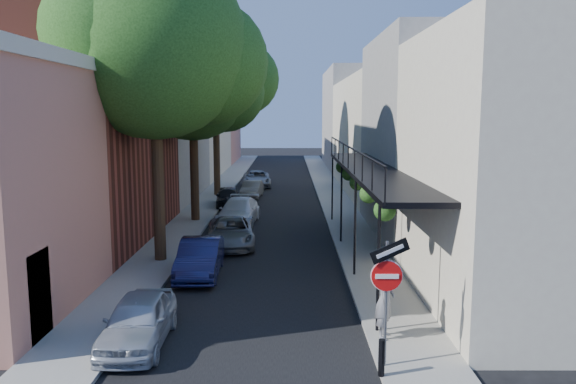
{
  "coord_description": "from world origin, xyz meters",
  "views": [
    {
      "loc": [
        1.05,
        -10.65,
        5.6
      ],
      "look_at": [
        1.02,
        9.22,
        2.8
      ],
      "focal_mm": 35.0,
      "sensor_mm": 36.0,
      "label": 1
    }
  ],
  "objects_px": {
    "bollard": "(382,358)",
    "parked_car_a": "(138,321)",
    "parked_car_e": "(228,197)",
    "parked_car_c": "(231,232)",
    "parked_car_g": "(257,179)",
    "sign_post": "(387,281)",
    "oak_far": "(222,73)",
    "parked_car_f": "(252,189)",
    "parked_car_d": "(239,212)",
    "pedestrian": "(385,300)",
    "parked_car_b": "(200,258)",
    "oak_near": "(167,50)",
    "oak_mid": "(201,84)"
  },
  "relations": [
    {
      "from": "bollard",
      "to": "oak_near",
      "type": "xyz_separation_m",
      "value": [
        -6.37,
        9.76,
        7.36
      ]
    },
    {
      "from": "oak_far",
      "to": "parked_car_d",
      "type": "height_order",
      "value": "oak_far"
    },
    {
      "from": "parked_car_c",
      "to": "parked_car_e",
      "type": "bearing_deg",
      "value": 91.65
    },
    {
      "from": "parked_car_f",
      "to": "parked_car_g",
      "type": "xyz_separation_m",
      "value": [
        0.0,
        5.48,
        0.06
      ]
    },
    {
      "from": "parked_car_b",
      "to": "parked_car_d",
      "type": "xyz_separation_m",
      "value": [
        0.53,
        9.14,
        0.01
      ]
    },
    {
      "from": "sign_post",
      "to": "oak_mid",
      "type": "distance_m",
      "value": 19.14
    },
    {
      "from": "parked_car_b",
      "to": "parked_car_c",
      "type": "xyz_separation_m",
      "value": [
        0.62,
        4.38,
        -0.05
      ]
    },
    {
      "from": "oak_near",
      "to": "parked_car_d",
      "type": "bearing_deg",
      "value": 75.16
    },
    {
      "from": "sign_post",
      "to": "parked_car_d",
      "type": "relative_size",
      "value": 0.67
    },
    {
      "from": "bollard",
      "to": "oak_mid",
      "type": "relative_size",
      "value": 0.08
    },
    {
      "from": "oak_mid",
      "to": "parked_car_e",
      "type": "height_order",
      "value": "oak_mid"
    },
    {
      "from": "oak_far",
      "to": "parked_car_b",
      "type": "relative_size",
      "value": 3.06
    },
    {
      "from": "oak_far",
      "to": "parked_car_e",
      "type": "relative_size",
      "value": 3.35
    },
    {
      "from": "bollard",
      "to": "oak_mid",
      "type": "height_order",
      "value": "oak_mid"
    },
    {
      "from": "sign_post",
      "to": "parked_car_b",
      "type": "bearing_deg",
      "value": 125.55
    },
    {
      "from": "parked_car_a",
      "to": "parked_car_e",
      "type": "xyz_separation_m",
      "value": [
        0.0,
        20.27,
        -0.0
      ]
    },
    {
      "from": "parked_car_c",
      "to": "pedestrian",
      "type": "xyz_separation_m",
      "value": [
        4.8,
        -10.04,
        0.49
      ]
    },
    {
      "from": "parked_car_f",
      "to": "pedestrian",
      "type": "height_order",
      "value": "pedestrian"
    },
    {
      "from": "sign_post",
      "to": "parked_car_b",
      "type": "relative_size",
      "value": 0.77
    },
    {
      "from": "bollard",
      "to": "parked_car_b",
      "type": "relative_size",
      "value": 0.21
    },
    {
      "from": "parked_car_a",
      "to": "oak_far",
      "type": "bearing_deg",
      "value": 90.71
    },
    {
      "from": "sign_post",
      "to": "parked_car_b",
      "type": "xyz_separation_m",
      "value": [
        -5.17,
        7.24,
        -1.4
      ]
    },
    {
      "from": "oak_far",
      "to": "pedestrian",
      "type": "xyz_separation_m",
      "value": [
        6.75,
        -24.72,
        -7.18
      ]
    },
    {
      "from": "oak_near",
      "to": "parked_car_b",
      "type": "relative_size",
      "value": 2.94
    },
    {
      "from": "sign_post",
      "to": "parked_car_f",
      "type": "xyz_separation_m",
      "value": [
        -4.56,
        25.44,
        -1.48
      ]
    },
    {
      "from": "oak_far",
      "to": "sign_post",
      "type": "bearing_deg",
      "value": -76.09
    },
    {
      "from": "sign_post",
      "to": "pedestrian",
      "type": "bearing_deg",
      "value": 81.28
    },
    {
      "from": "parked_car_d",
      "to": "parked_car_e",
      "type": "bearing_deg",
      "value": 105.9
    },
    {
      "from": "parked_car_b",
      "to": "parked_car_f",
      "type": "bearing_deg",
      "value": 86.27
    },
    {
      "from": "oak_far",
      "to": "parked_car_f",
      "type": "relative_size",
      "value": 3.51
    },
    {
      "from": "sign_post",
      "to": "pedestrian",
      "type": "distance_m",
      "value": 1.86
    },
    {
      "from": "oak_mid",
      "to": "oak_far",
      "type": "relative_size",
      "value": 0.86
    },
    {
      "from": "sign_post",
      "to": "parked_car_e",
      "type": "relative_size",
      "value": 0.84
    },
    {
      "from": "bollard",
      "to": "parked_car_a",
      "type": "xyz_separation_m",
      "value": [
        -5.6,
        1.87,
        0.09
      ]
    },
    {
      "from": "parked_car_e",
      "to": "pedestrian",
      "type": "distance_m",
      "value": 20.97
    },
    {
      "from": "parked_car_a",
      "to": "pedestrian",
      "type": "bearing_deg",
      "value": 0.65
    },
    {
      "from": "parked_car_a",
      "to": "parked_car_g",
      "type": "relative_size",
      "value": 0.81
    },
    {
      "from": "oak_near",
      "to": "parked_car_b",
      "type": "xyz_separation_m",
      "value": [
        1.35,
        -2.05,
        -7.24
      ]
    },
    {
      "from": "oak_far",
      "to": "parked_car_e",
      "type": "bearing_deg",
      "value": -80.74
    },
    {
      "from": "sign_post",
      "to": "pedestrian",
      "type": "relative_size",
      "value": 1.55
    },
    {
      "from": "oak_near",
      "to": "parked_car_a",
      "type": "xyz_separation_m",
      "value": [
        0.77,
        -7.89,
        -7.27
      ]
    },
    {
      "from": "parked_car_d",
      "to": "parked_car_f",
      "type": "height_order",
      "value": "parked_car_d"
    },
    {
      "from": "parked_car_e",
      "to": "pedestrian",
      "type": "height_order",
      "value": "pedestrian"
    },
    {
      "from": "parked_car_d",
      "to": "sign_post",
      "type": "bearing_deg",
      "value": -70.11
    },
    {
      "from": "bollard",
      "to": "sign_post",
      "type": "bearing_deg",
      "value": 71.44
    },
    {
      "from": "parked_car_e",
      "to": "parked_car_c",
      "type": "bearing_deg",
      "value": -89.57
    },
    {
      "from": "sign_post",
      "to": "parked_car_c",
      "type": "relative_size",
      "value": 0.7
    },
    {
      "from": "parked_car_a",
      "to": "parked_car_c",
      "type": "distance_m",
      "value": 10.29
    },
    {
      "from": "parked_car_c",
      "to": "oak_far",
      "type": "bearing_deg",
      "value": 92.43
    },
    {
      "from": "parked_car_g",
      "to": "oak_mid",
      "type": "bearing_deg",
      "value": -102.99
    }
  ]
}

